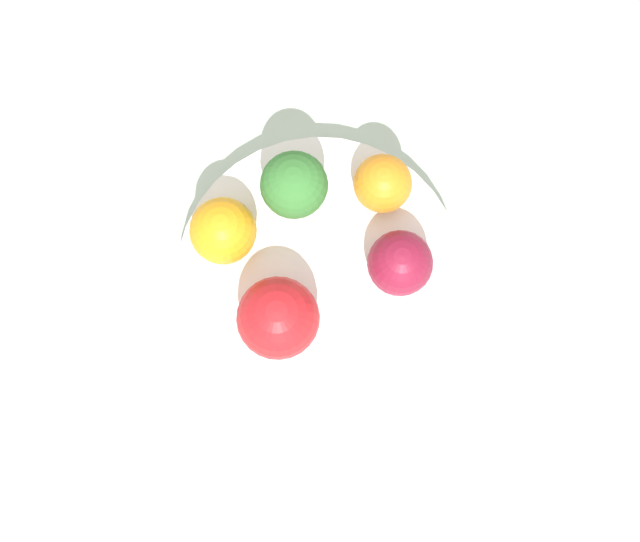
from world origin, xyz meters
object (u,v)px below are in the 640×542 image
(apple_red, at_px, (278,318))
(orange_front, at_px, (383,183))
(broccoli, at_px, (294,186))
(apple_green, at_px, (400,260))
(bowl, at_px, (320,278))
(orange_back, at_px, (223,231))

(apple_red, distance_m, orange_front, 0.12)
(broccoli, height_order, apple_green, broccoli)
(orange_front, bearing_deg, bowl, 51.03)
(bowl, height_order, broccoli, broccoli)
(broccoli, xyz_separation_m, apple_green, (-0.07, 0.05, -0.01))
(apple_green, height_order, orange_back, orange_back)
(orange_back, bearing_deg, broccoli, -153.16)
(apple_red, relative_size, orange_back, 1.21)
(orange_front, xyz_separation_m, orange_back, (0.11, 0.03, 0.00))
(orange_front, bearing_deg, broccoli, 3.01)
(orange_front, distance_m, orange_back, 0.11)
(apple_red, xyz_separation_m, apple_green, (-0.08, -0.04, -0.01))
(broccoli, height_order, apple_red, broccoli)
(broccoli, relative_size, orange_front, 1.51)
(broccoli, bearing_deg, orange_front, -176.99)
(bowl, distance_m, orange_back, 0.08)
(apple_green, relative_size, orange_front, 1.10)
(bowl, relative_size, apple_red, 3.59)
(bowl, distance_m, broccoli, 0.07)
(bowl, distance_m, apple_green, 0.06)
(bowl, xyz_separation_m, apple_red, (0.03, 0.03, 0.04))
(bowl, xyz_separation_m, orange_front, (-0.05, -0.06, 0.03))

